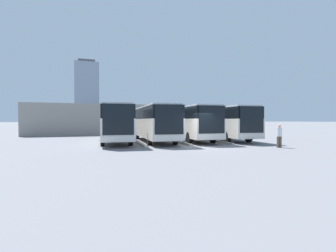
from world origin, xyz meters
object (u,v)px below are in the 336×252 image
at_px(bus_1, 188,122).
at_px(bus_3, 115,122).
at_px(bus_2, 154,122).
at_px(pedestrian, 279,135).
at_px(bus_0, 220,122).

xyz_separation_m(bus_1, bus_3, (7.05, -0.21, 0.00)).
bearing_deg(bus_1, bus_2, 8.76).
bearing_deg(pedestrian, bus_3, -34.93).
distance_m(bus_0, bus_1, 3.53).
relative_size(bus_0, pedestrian, 7.15).
bearing_deg(bus_3, bus_1, -176.41).
xyz_separation_m(bus_0, bus_3, (10.57, -0.37, 0.00)).
xyz_separation_m(bus_0, bus_1, (3.52, -0.16, 0.00)).
bearing_deg(bus_2, pedestrian, 135.78).
xyz_separation_m(bus_1, pedestrian, (-3.46, 8.40, -0.91)).
bearing_deg(bus_2, bus_3, -1.56).
distance_m(bus_0, pedestrian, 8.29).
bearing_deg(bus_3, pedestrian, 145.98).
bearing_deg(bus_1, bus_3, 3.59).
xyz_separation_m(bus_2, pedestrian, (-6.99, 8.19, -0.91)).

